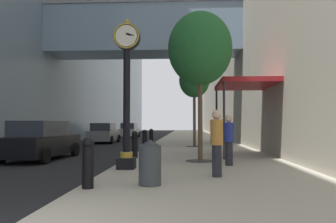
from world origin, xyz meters
TOP-DOWN VIEW (x-y plane):
  - ground_plane at (0.00, 27.00)m, footprint 110.00×110.00m
  - sidewalk_right at (3.14, 30.00)m, footprint 6.28×80.00m
  - street_clock at (0.55, 6.44)m, footprint 0.84×0.55m
  - bollard_nearest at (0.28, 3.25)m, footprint 0.27×0.27m
  - bollard_third at (0.28, 9.92)m, footprint 0.27×0.27m
  - bollard_fourth at (0.28, 13.25)m, footprint 0.27×0.27m
  - bollard_fifth at (0.28, 16.59)m, footprint 0.27×0.27m
  - street_tree_near at (2.98, 8.70)m, footprint 2.46×2.46m
  - street_tree_mid_near at (2.98, 16.99)m, footprint 1.94×1.94m
  - trash_bin at (1.60, 3.70)m, footprint 0.53×0.53m
  - pedestrian_walking at (3.26, 5.01)m, footprint 0.37×0.37m
  - pedestrian_by_clock at (3.90, 7.44)m, footprint 0.48×0.48m
  - storefront_awning at (5.04, 10.99)m, footprint 2.40×3.60m
  - car_silver_near at (-4.09, 33.96)m, footprint 2.02×4.19m
  - car_black_mid at (-3.87, 10.18)m, footprint 2.16×4.68m
  - car_grey_far at (-4.31, 22.94)m, footprint 2.08×4.20m

SIDE VIEW (x-z plane):
  - ground_plane at x=0.00m, z-range 0.00..0.00m
  - sidewalk_right at x=3.14m, z-range 0.00..0.14m
  - trash_bin at x=1.60m, z-range 0.15..1.20m
  - bollard_nearest at x=0.28m, z-range 0.17..1.29m
  - bollard_third at x=0.28m, z-range 0.17..1.29m
  - bollard_fourth at x=0.28m, z-range 0.17..1.29m
  - bollard_fifth at x=0.28m, z-range 0.17..1.29m
  - car_grey_far at x=-4.31m, z-range -0.02..1.61m
  - car_silver_near at x=-4.09m, z-range -0.03..1.65m
  - car_black_mid at x=-3.87m, z-range -0.03..1.66m
  - pedestrian_by_clock at x=3.90m, z-range 0.19..1.90m
  - pedestrian_walking at x=3.26m, z-range 0.20..1.99m
  - street_clock at x=0.55m, z-range 0.38..5.15m
  - storefront_awning at x=5.04m, z-range 1.63..4.93m
  - street_tree_mid_near at x=2.98m, z-range 1.64..6.97m
  - street_tree_near at x=2.98m, z-range 1.57..7.30m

